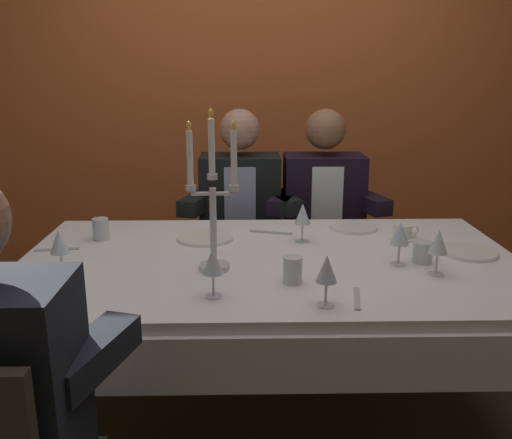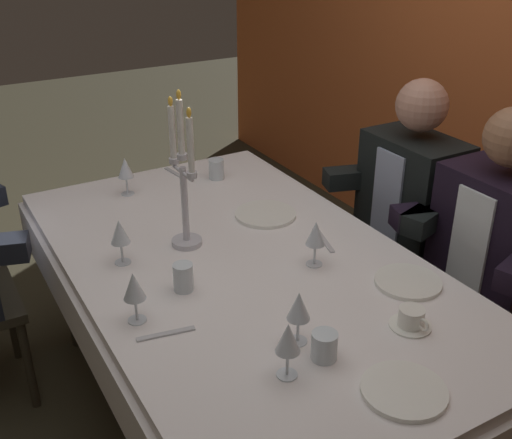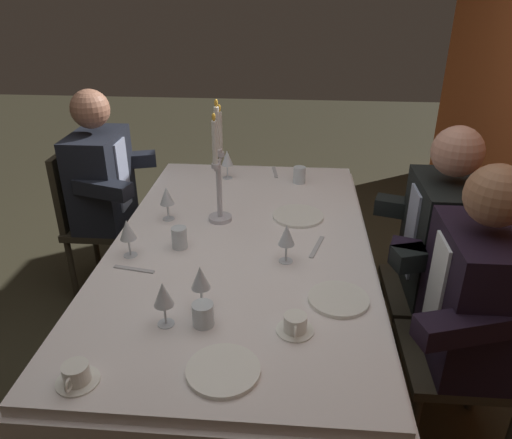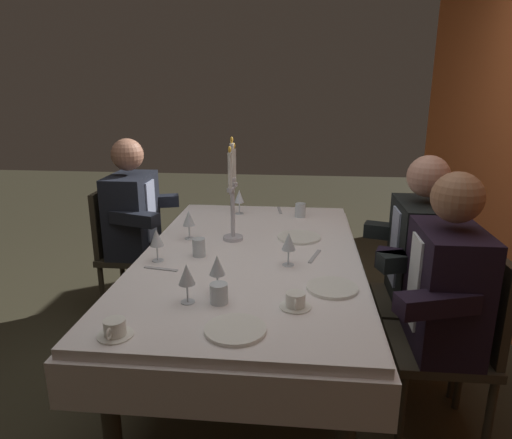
{
  "view_description": "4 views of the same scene",
  "coord_description": "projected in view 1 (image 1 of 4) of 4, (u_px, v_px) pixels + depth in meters",
  "views": [
    {
      "loc": [
        -0.09,
        -1.98,
        1.44
      ],
      "look_at": [
        -0.05,
        0.07,
        0.87
      ],
      "focal_mm": 38.49,
      "sensor_mm": 36.0,
      "label": 1
    },
    {
      "loc": [
        1.64,
        -0.89,
        1.83
      ],
      "look_at": [
        -0.06,
        0.08,
        0.85
      ],
      "focal_mm": 43.71,
      "sensor_mm": 36.0,
      "label": 2
    },
    {
      "loc": [
        1.84,
        0.22,
        1.78
      ],
      "look_at": [
        -0.07,
        0.06,
        0.82
      ],
      "focal_mm": 34.4,
      "sensor_mm": 36.0,
      "label": 3
    },
    {
      "loc": [
        2.19,
        0.25,
        1.57
      ],
      "look_at": [
        -0.11,
        0.02,
        0.89
      ],
      "focal_mm": 32.12,
      "sensor_mm": 36.0,
      "label": 4
    }
  ],
  "objects": [
    {
      "name": "back_wall",
      "position": [
        259.0,
        83.0,
        3.53
      ],
      "size": [
        6.0,
        0.12,
        2.7
      ],
      "primitive_type": "cube",
      "color": "orange",
      "rests_on": "ground_plane"
    },
    {
      "name": "fork_1",
      "position": [
        57.0,
        250.0,
        2.18
      ],
      "size": [
        0.17,
        0.04,
        0.01
      ],
      "primitive_type": "cube",
      "rotation": [
        0.0,
        0.0,
        0.15
      ],
      "color": "#B7B7BC",
      "rests_on": "dining_table"
    },
    {
      "name": "dinner_plate_1",
      "position": [
        353.0,
        227.0,
        2.48
      ],
      "size": [
        0.22,
        0.22,
        0.01
      ],
      "primitive_type": "cylinder",
      "color": "white",
      "rests_on": "dining_table"
    },
    {
      "name": "dinner_plate_0",
      "position": [
        205.0,
        237.0,
        2.32
      ],
      "size": [
        0.24,
        0.24,
        0.01
      ],
      "primitive_type": "cylinder",
      "color": "white",
      "rests_on": "dining_table"
    },
    {
      "name": "wine_glass_1",
      "position": [
        438.0,
        243.0,
        1.89
      ],
      "size": [
        0.07,
        0.07,
        0.16
      ],
      "color": "silver",
      "rests_on": "dining_table"
    },
    {
      "name": "wine_glass_3",
      "position": [
        59.0,
        243.0,
        1.9
      ],
      "size": [
        0.07,
        0.07,
        0.16
      ],
      "color": "silver",
      "rests_on": "dining_table"
    },
    {
      "name": "wine_glass_5",
      "position": [
        327.0,
        270.0,
        1.64
      ],
      "size": [
        0.07,
        0.07,
        0.16
      ],
      "color": "silver",
      "rests_on": "dining_table"
    },
    {
      "name": "seated_diner_1",
      "position": [
        240.0,
        204.0,
        2.94
      ],
      "size": [
        0.63,
        0.48,
        1.24
      ],
      "color": "#322D21",
      "rests_on": "ground_plane"
    },
    {
      "name": "water_tumbler_1",
      "position": [
        101.0,
        229.0,
        2.31
      ],
      "size": [
        0.07,
        0.07,
        0.09
      ],
      "primitive_type": "cylinder",
      "color": "silver",
      "rests_on": "dining_table"
    },
    {
      "name": "coffee_cup_0",
      "position": [
        403.0,
        232.0,
        2.33
      ],
      "size": [
        0.13,
        0.12,
        0.06
      ],
      "color": "white",
      "rests_on": "dining_table"
    },
    {
      "name": "dinner_plate_2",
      "position": [
        468.0,
        252.0,
        2.14
      ],
      "size": [
        0.22,
        0.22,
        0.01
      ],
      "primitive_type": "cylinder",
      "color": "white",
      "rests_on": "dining_table"
    },
    {
      "name": "ground_plane",
      "position": [
        269.0,
        425.0,
        2.29
      ],
      "size": [
        12.0,
        12.0,
        0.0
      ],
      "primitive_type": "plane",
      "color": "#343121"
    },
    {
      "name": "seated_diner_2",
      "position": [
        323.0,
        204.0,
        2.95
      ],
      "size": [
        0.63,
        0.48,
        1.24
      ],
      "color": "#322D21",
      "rests_on": "ground_plane"
    },
    {
      "name": "candelabra",
      "position": [
        213.0,
        207.0,
        1.91
      ],
      "size": [
        0.19,
        0.11,
        0.57
      ],
      "color": "silver",
      "rests_on": "dining_table"
    },
    {
      "name": "wine_glass_0",
      "position": [
        400.0,
        235.0,
        1.99
      ],
      "size": [
        0.07,
        0.07,
        0.16
      ],
      "color": "silver",
      "rests_on": "dining_table"
    },
    {
      "name": "wine_glass_2",
      "position": [
        303.0,
        215.0,
        2.26
      ],
      "size": [
        0.07,
        0.07,
        0.16
      ],
      "color": "silver",
      "rests_on": "dining_table"
    },
    {
      "name": "wine_glass_4",
      "position": [
        213.0,
        262.0,
        1.71
      ],
      "size": [
        0.07,
        0.07,
        0.16
      ],
      "color": "silver",
      "rests_on": "dining_table"
    },
    {
      "name": "water_tumbler_0",
      "position": [
        423.0,
        252.0,
        2.03
      ],
      "size": [
        0.07,
        0.07,
        0.08
      ],
      "primitive_type": "cylinder",
      "color": "silver",
      "rests_on": "dining_table"
    },
    {
      "name": "water_tumbler_2",
      "position": [
        293.0,
        270.0,
        1.84
      ],
      "size": [
        0.06,
        0.06,
        0.09
      ],
      "primitive_type": "cylinder",
      "color": "silver",
      "rests_on": "dining_table"
    },
    {
      "name": "spoon_0",
      "position": [
        357.0,
        298.0,
        1.72
      ],
      "size": [
        0.05,
        0.17,
        0.01
      ],
      "primitive_type": "cube",
      "rotation": [
        0.0,
        0.0,
        1.39
      ],
      "color": "#B7B7BC",
      "rests_on": "dining_table"
    },
    {
      "name": "dining_table",
      "position": [
        270.0,
        287.0,
        2.12
      ],
      "size": [
        1.94,
        1.14,
        0.74
      ],
      "color": "white",
      "rests_on": "ground_plane"
    },
    {
      "name": "knife_2",
      "position": [
        271.0,
        232.0,
        2.41
      ],
      "size": [
        0.19,
        0.07,
        0.01
      ],
      "primitive_type": "cube",
      "rotation": [
        0.0,
        0.0,
        -0.28
      ],
      "color": "#B7B7BC",
      "rests_on": "dining_table"
    }
  ]
}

